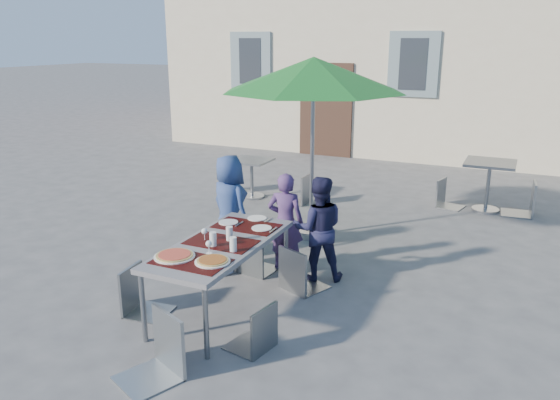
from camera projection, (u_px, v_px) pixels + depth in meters
The scene contains 22 objects.
ground at pixel (262, 298), 6.00m from camera, with size 90.00×90.00×0.00m, color #4F4F52.
dining_table at pixel (221, 247), 5.57m from camera, with size 0.80×1.85×0.76m.
pizza_near_left at pixel (174, 256), 5.17m from camera, with size 0.39×0.39×0.03m.
pizza_near_right at pixel (213, 261), 5.05m from camera, with size 0.33×0.33×0.03m.
glassware at pixel (221, 239), 5.43m from camera, with size 0.49×0.45×0.15m.
place_settings at pixel (249, 223), 6.11m from camera, with size 0.69×0.50×0.01m.
child_0 at pixel (230, 206), 7.06m from camera, with size 0.65×0.42×1.33m, color navy.
child_1 at pixel (285, 222), 6.61m from camera, with size 0.44×0.29×1.22m, color #4D3268.
child_2 at pixel (318, 229), 6.34m from camera, with size 0.61×0.35×1.25m, color #1B1C3D.
chair_0 at pixel (220, 233), 6.59m from camera, with size 0.49×0.49×0.84m.
chair_1 at pixel (253, 230), 6.49m from camera, with size 0.48×0.48×0.96m.
chair_2 at pixel (299, 243), 6.03m from camera, with size 0.56×0.57×0.97m.
chair_3 at pixel (138, 263), 5.55m from camera, with size 0.46×0.45×0.93m.
chair_4 at pixel (256, 301), 4.87m from camera, with size 0.45×0.44×0.85m.
chair_5 at pixel (155, 310), 4.46m from camera, with size 0.61×0.61×1.04m.
patio_umbrella at pixel (314, 76), 7.29m from camera, with size 2.53×2.53×2.51m.
cafe_table_0 at pixel (252, 173), 9.69m from camera, with size 0.64×0.64×0.69m.
bg_chair_l_0 at pixel (234, 162), 9.97m from camera, with size 0.47×0.47×0.97m.
bg_chair_r_0 at pixel (302, 171), 9.31m from camera, with size 0.45×0.45×0.97m.
cafe_table_1 at pixel (489, 176), 8.86m from camera, with size 0.78×0.78×0.83m.
bg_chair_l_1 at pixel (448, 177), 9.14m from camera, with size 0.47×0.47×0.89m.
bg_chair_r_1 at pixel (528, 177), 8.66m from camera, with size 0.50×0.50×1.06m.
Camera 1 is at (2.44, -4.87, 2.75)m, focal length 35.00 mm.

